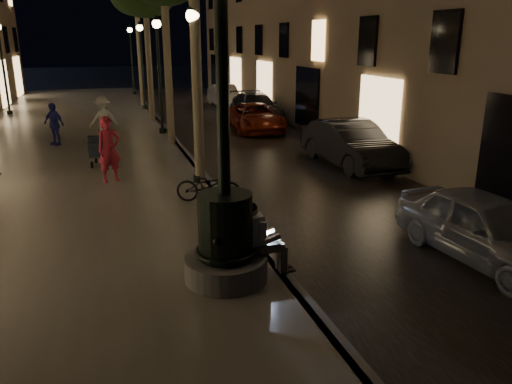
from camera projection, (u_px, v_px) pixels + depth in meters
name	position (u px, v px, depth m)	size (l,w,h in m)	color
ground	(173.00, 142.00, 20.66)	(120.00, 120.00, 0.00)	black
cobble_lane	(243.00, 137.00, 21.51)	(6.00, 45.00, 0.02)	black
promenade	(71.00, 145.00, 19.49)	(8.00, 45.00, 0.20)	#635F57
curb_strip	(173.00, 139.00, 20.63)	(0.25, 45.00, 0.20)	#59595B
fountain_lamppost	(225.00, 222.00, 8.16)	(1.40, 1.40, 5.21)	#59595B
seated_man_laptop	(261.00, 236.00, 8.43)	(0.94, 0.32, 1.31)	gray
lamp_curb_a	(195.00, 72.00, 13.24)	(0.36, 0.36, 4.81)	black
lamp_curb_b	(159.00, 60.00, 20.53)	(0.36, 0.36, 4.81)	black
lamp_curb_c	(141.00, 54.00, 27.83)	(0.36, 0.36, 4.81)	black
lamp_curb_d	(131.00, 51.00, 35.12)	(0.36, 0.36, 4.81)	black
lamp_left_c	(2.00, 56.00, 25.80)	(0.36, 0.36, 4.81)	black
stroller	(99.00, 148.00, 15.76)	(0.62, 1.14, 1.15)	black
car_front	(486.00, 228.00, 9.44)	(1.56, 3.88, 1.32)	#94989B
car_second	(350.00, 144.00, 16.52)	(1.59, 4.57, 1.50)	black
car_third	(256.00, 117.00, 22.85)	(2.06, 4.48, 1.24)	maroon
car_rear	(256.00, 107.00, 25.55)	(1.97, 4.84, 1.40)	#2E2E33
car_fifth	(224.00, 96.00, 31.09)	(1.41, 4.05, 1.33)	#A3A29E
pedestrian_red	(109.00, 149.00, 13.93)	(0.67, 0.44, 1.85)	#A92137
pedestrian_white	(103.00, 119.00, 19.55)	(1.13, 0.65, 1.74)	silver
pedestrian_blue	(54.00, 124.00, 18.83)	(0.94, 0.39, 1.60)	navy
bicycle	(208.00, 185.00, 12.29)	(0.56, 1.61, 0.85)	black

